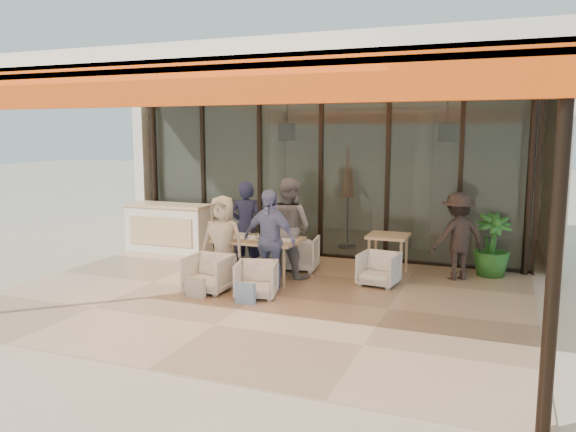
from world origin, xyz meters
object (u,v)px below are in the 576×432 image
at_px(chair_far_left, 258,248).
at_px(chair_near_right, 256,278).
at_px(dining_table, 257,241).
at_px(chair_near_left, 208,272).
at_px(diner_cream, 223,241).
at_px(side_chair, 379,268).
at_px(standing_woman, 458,237).
at_px(potted_palm, 492,246).
at_px(diner_periwinkle, 269,240).
at_px(diner_grey, 289,228).
at_px(chair_far_right, 299,251).
at_px(side_table, 388,240).
at_px(diner_navy, 246,227).
at_px(host_counter, 168,227).

xyz_separation_m(chair_far_left, chair_near_right, (0.84, -1.90, -0.04)).
bearing_deg(dining_table, chair_near_left, -113.43).
bearing_deg(diner_cream, chair_near_right, -34.04).
bearing_deg(side_chair, diner_cream, -153.85).
xyz_separation_m(dining_table, side_chair, (2.04, 0.41, -0.37)).
bearing_deg(standing_woman, potted_palm, -176.66).
bearing_deg(diner_periwinkle, standing_woman, 42.31).
height_order(chair_near_left, diner_periwinkle, diner_periwinkle).
bearing_deg(side_chair, chair_near_left, -144.18).
relative_size(chair_near_left, diner_grey, 0.38).
bearing_deg(chair_far_left, diner_periwinkle, 104.12).
height_order(chair_far_right, side_table, side_table).
bearing_deg(diner_periwinkle, chair_far_right, 100.73).
bearing_deg(diner_periwinkle, chair_near_left, -138.50).
relative_size(chair_far_left, diner_navy, 0.42).
distance_m(chair_far_left, side_table, 2.48).
relative_size(chair_far_left, diner_periwinkle, 0.43).
distance_m(host_counter, diner_cream, 3.01).
bearing_deg(chair_far_left, dining_table, 96.85).
bearing_deg(potted_palm, diner_periwinkle, -147.05).
relative_size(chair_far_left, diner_grey, 0.40).
bearing_deg(diner_cream, chair_far_right, 55.75).
relative_size(diner_navy, diner_grey, 0.95).
distance_m(diner_navy, potted_palm, 4.38).
relative_size(diner_cream, side_chair, 2.40).
height_order(dining_table, standing_woman, standing_woman).
bearing_deg(chair_near_right, diner_periwinkle, 75.62).
bearing_deg(diner_periwinkle, dining_table, 143.77).
relative_size(chair_far_left, side_table, 0.95).
height_order(chair_near_left, standing_woman, standing_woman).
bearing_deg(diner_navy, diner_cream, 70.37).
relative_size(diner_periwinkle, side_table, 2.21).
bearing_deg(diner_grey, chair_far_left, -13.88).
xyz_separation_m(dining_table, diner_navy, (-0.41, 0.44, 0.15)).
bearing_deg(side_table, chair_far_left, -175.04).
distance_m(diner_navy, diner_grey, 0.84).
distance_m(diner_cream, standing_woman, 4.02).
relative_size(host_counter, diner_grey, 1.05).
relative_size(dining_table, standing_woman, 0.98).
distance_m(chair_far_right, side_table, 1.65).
bearing_deg(standing_woman, diner_periwinkle, -4.39).
xyz_separation_m(chair_near_left, chair_near_right, (0.84, 0.00, -0.02)).
xyz_separation_m(diner_grey, standing_woman, (2.79, 0.82, -0.12)).
bearing_deg(chair_near_left, diner_periwinkle, 31.00).
height_order(chair_far_left, chair_near_left, chair_far_left).
xyz_separation_m(diner_grey, diner_cream, (-0.84, -0.90, -0.13)).
height_order(host_counter, chair_near_left, host_counter).
bearing_deg(host_counter, diner_cream, -39.53).
relative_size(dining_table, side_table, 2.01).
distance_m(chair_near_right, side_chair, 2.11).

